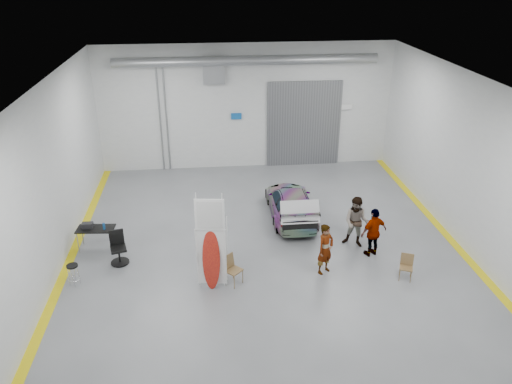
{
  "coord_description": "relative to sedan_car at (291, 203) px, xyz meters",
  "views": [
    {
      "loc": [
        -1.99,
        -15.14,
        9.44
      ],
      "look_at": [
        -0.21,
        1.67,
        1.5
      ],
      "focal_mm": 35.0,
      "sensor_mm": 36.0,
      "label": 1
    }
  ],
  "objects": [
    {
      "name": "folding_chair_far",
      "position": [
        2.96,
        -4.63,
        -0.34
      ],
      "size": [
        0.52,
        0.56,
        0.85
      ],
      "rotation": [
        0.0,
        0.0,
        -0.39
      ],
      "color": "brown",
      "rests_on": "ground"
    },
    {
      "name": "person_a",
      "position": [
        0.45,
        -3.96,
        0.27
      ],
      "size": [
        0.77,
        0.71,
        1.76
      ],
      "primitive_type": "imported",
      "rotation": [
        0.0,
        0.0,
        0.61
      ],
      "color": "#9B7954",
      "rests_on": "ground"
    },
    {
      "name": "person_b",
      "position": [
        1.94,
        -2.4,
        0.34
      ],
      "size": [
        1.15,
        1.07,
        1.9
      ],
      "primitive_type": "imported",
      "rotation": [
        0.0,
        0.0,
        -0.5
      ],
      "color": "slate",
      "rests_on": "ground"
    },
    {
      "name": "surfboard_display",
      "position": [
        -3.21,
        -4.41,
        0.72
      ],
      "size": [
        0.92,
        0.33,
        3.27
      ],
      "rotation": [
        0.0,
        0.0,
        -0.14
      ],
      "color": "white",
      "rests_on": "ground"
    },
    {
      "name": "ground",
      "position": [
        -1.26,
        -2.37,
        -0.61
      ],
      "size": [
        16.0,
        16.0,
        0.0
      ],
      "primitive_type": "plane",
      "color": "slate",
      "rests_on": "ground"
    },
    {
      "name": "person_c",
      "position": [
        2.35,
        -3.09,
        0.29
      ],
      "size": [
        1.13,
        0.77,
        1.8
      ],
      "primitive_type": "imported",
      "rotation": [
        0.0,
        0.0,
        3.5
      ],
      "color": "#8F5E2F",
      "rests_on": "ground"
    },
    {
      "name": "sedan_car",
      "position": [
        0.0,
        0.0,
        0.0
      ],
      "size": [
        1.73,
        4.21,
        1.22
      ],
      "primitive_type": "imported",
      "rotation": [
        0.0,
        0.0,
        3.14
      ],
      "color": "silver",
      "rests_on": "ground"
    },
    {
      "name": "office_chair",
      "position": [
        -6.35,
        -2.65,
        -0.1
      ],
      "size": [
        0.62,
        0.64,
        1.16
      ],
      "rotation": [
        0.0,
        0.0,
        0.25
      ],
      "color": "black",
      "rests_on": "ground"
    },
    {
      "name": "folding_chair_near",
      "position": [
        -2.57,
        -4.3,
        -0.3
      ],
      "size": [
        0.65,
        0.74,
        0.98
      ],
      "rotation": [
        0.0,
        0.0,
        0.79
      ],
      "color": "brown",
      "rests_on": "ground"
    },
    {
      "name": "trunk_lid",
      "position": [
        -0.0,
        -1.85,
        0.63
      ],
      "size": [
        1.42,
        0.86,
        0.04
      ],
      "primitive_type": "cube",
      "color": "silver",
      "rests_on": "sedan_car"
    },
    {
      "name": "work_table",
      "position": [
        -7.34,
        -1.64,
        0.21
      ],
      "size": [
        1.35,
        0.76,
        1.06
      ],
      "rotation": [
        0.0,
        0.0,
        -0.08
      ],
      "color": "gray",
      "rests_on": "ground"
    },
    {
      "name": "room_shell",
      "position": [
        -1.02,
        -0.15,
        3.47
      ],
      "size": [
        14.02,
        16.18,
        6.01
      ],
      "color": "silver",
      "rests_on": "ground"
    },
    {
      "name": "shop_stool",
      "position": [
        -7.6,
        -3.83,
        -0.24
      ],
      "size": [
        0.37,
        0.37,
        0.73
      ],
      "rotation": [
        0.0,
        0.0,
        0.36
      ],
      "color": "black",
      "rests_on": "ground"
    }
  ]
}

